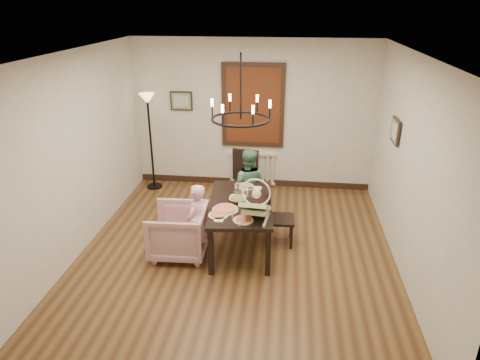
% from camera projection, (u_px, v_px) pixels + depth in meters
% --- Properties ---
extents(room_shell, '(4.51, 5.00, 2.81)m').
position_uv_depth(room_shell, '(240.00, 153.00, 6.04)').
color(room_shell, brown).
rests_on(room_shell, ground).
extents(dining_table, '(1.02, 1.63, 0.73)m').
position_uv_depth(dining_table, '(241.00, 207.00, 6.15)').
color(dining_table, black).
rests_on(dining_table, room_shell).
extents(chair_far, '(0.54, 0.54, 1.05)m').
position_uv_depth(chair_far, '(242.00, 182.00, 7.32)').
color(chair_far, black).
rests_on(chair_far, room_shell).
extents(chair_right, '(0.41, 0.41, 0.90)m').
position_uv_depth(chair_right, '(281.00, 216.00, 6.32)').
color(chair_right, black).
rests_on(chair_right, room_shell).
extents(armchair, '(0.83, 0.81, 0.72)m').
position_uv_depth(armchair, '(178.00, 231.00, 6.08)').
color(armchair, '#CC9CA0').
rests_on(armchair, room_shell).
extents(elderly_woman, '(0.29, 0.38, 0.93)m').
position_uv_depth(elderly_woman, '(197.00, 229.00, 5.94)').
color(elderly_woman, '#E5A1B6').
rests_on(elderly_woman, room_shell).
extents(seated_man, '(0.52, 0.42, 1.02)m').
position_uv_depth(seated_man, '(248.00, 191.00, 7.00)').
color(seated_man, '#4B7F63').
rests_on(seated_man, room_shell).
extents(baby_bouncer, '(0.47, 0.61, 0.37)m').
position_uv_depth(baby_bouncer, '(255.00, 205.00, 5.62)').
color(baby_bouncer, beige).
rests_on(baby_bouncer, dining_table).
extents(salad_bowl, '(0.29, 0.29, 0.07)m').
position_uv_depth(salad_bowl, '(238.00, 199.00, 6.14)').
color(salad_bowl, white).
rests_on(salad_bowl, dining_table).
extents(pizza_platter, '(0.36, 0.36, 0.04)m').
position_uv_depth(pizza_platter, '(225.00, 209.00, 5.87)').
color(pizza_platter, tan).
rests_on(pizza_platter, dining_table).
extents(drinking_glass, '(0.06, 0.06, 0.13)m').
position_uv_depth(drinking_glass, '(239.00, 194.00, 6.22)').
color(drinking_glass, silver).
rests_on(drinking_glass, dining_table).
extents(window_blinds, '(1.00, 0.03, 1.40)m').
position_uv_depth(window_blinds, '(253.00, 106.00, 7.87)').
color(window_blinds, '#541D10').
rests_on(window_blinds, room_shell).
extents(radiator, '(0.92, 0.12, 0.62)m').
position_uv_depth(radiator, '(252.00, 168.00, 8.38)').
color(radiator, silver).
rests_on(radiator, room_shell).
extents(picture_back, '(0.42, 0.03, 0.36)m').
position_uv_depth(picture_back, '(181.00, 101.00, 8.01)').
color(picture_back, black).
rests_on(picture_back, room_shell).
extents(picture_right, '(0.03, 0.42, 0.36)m').
position_uv_depth(picture_right, '(395.00, 131.00, 6.19)').
color(picture_right, black).
rests_on(picture_right, room_shell).
extents(floor_lamp, '(0.30, 0.30, 1.80)m').
position_uv_depth(floor_lamp, '(151.00, 143.00, 8.07)').
color(floor_lamp, black).
rests_on(floor_lamp, room_shell).
extents(chandelier, '(0.80, 0.80, 0.04)m').
position_uv_depth(chandelier, '(241.00, 119.00, 5.64)').
color(chandelier, black).
rests_on(chandelier, room_shell).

